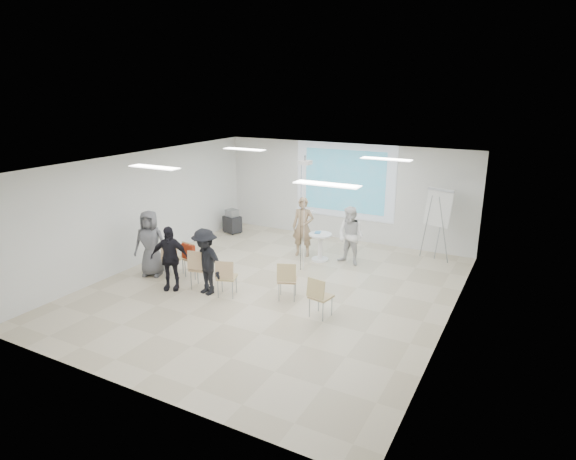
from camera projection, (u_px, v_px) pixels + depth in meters
The scene contains 30 objects.
floor at pixel (272, 291), 11.46m from camera, with size 8.00×9.00×0.10m, color beige.
ceiling at pixel (271, 161), 10.57m from camera, with size 8.00×9.00×0.10m, color white.
wall_back at pixel (345, 192), 14.86m from camera, with size 8.00×0.10×3.00m, color silver.
wall_left at pixel (140, 208), 12.84m from camera, with size 0.10×9.00×3.00m, color silver.
wall_right at pixel (455, 256), 9.19m from camera, with size 0.10×9.00×3.00m, color silver.
projection_halo at pixel (345, 181), 14.71m from camera, with size 3.20×0.01×2.30m, color silver.
projection_image at pixel (344, 181), 14.70m from camera, with size 2.60×0.01×1.90m, color teal.
pedestal_table at pixel (320, 245), 13.21m from camera, with size 0.77×0.77×0.79m.
player_left at pixel (303, 223), 13.46m from camera, with size 0.69×0.47×1.90m, color tan.
player_right at pixel (351, 233), 12.81m from camera, with size 0.85×0.68×1.76m, color white.
controller_left at pixel (313, 211), 13.51m from camera, with size 0.04×0.13×0.04m, color white.
controller_right at pixel (348, 219), 13.01m from camera, with size 0.04×0.13×0.04m, color white.
chair_far_left at pixel (172, 257), 12.02m from camera, with size 0.53×0.56×0.91m.
chair_left_mid at pixel (192, 256), 12.00m from camera, with size 0.50×0.53×0.94m.
chair_left_inner at pixel (199, 266), 11.28m from camera, with size 0.56×0.58×0.98m.
chair_center at pixel (226, 275), 10.86m from camera, with size 0.55×0.57×0.90m.
chair_right_inner at pixel (287, 278), 10.69m from camera, with size 0.56×0.58×0.90m.
chair_right_far at pixel (319, 294), 9.87m from camera, with size 0.48×0.51×0.89m.
red_jacket at pixel (189, 252), 11.82m from camera, with size 0.40×0.09×0.38m, color #A22D14.
laptop at pixel (202, 267), 11.39m from camera, with size 0.36×0.26×0.03m, color black.
audience_left at pixel (169, 254), 11.19m from camera, with size 1.03×0.62×1.77m, color black.
audience_mid at pixel (205, 257), 10.94m from camera, with size 1.15×0.62×1.77m, color black.
audience_outer at pixel (150, 239), 12.04m from camera, with size 0.92×0.61×1.89m, color slate.
flipchart_easel at pixel (439, 208), 12.96m from camera, with size 0.84×0.66×2.00m.
av_cart at pixel (232, 222), 15.76m from camera, with size 0.62×0.56×0.78m.
ceiling_projector at pixel (305, 168), 11.89m from camera, with size 0.30×0.25×3.00m.
fluor_panel_nw at pixel (244, 149), 13.19m from camera, with size 1.20×0.30×0.02m, color white.
fluor_panel_ne at pixel (386, 159), 11.39m from camera, with size 1.20×0.30×0.02m, color white.
fluor_panel_sw at pixel (154, 167), 10.23m from camera, with size 1.20×0.30×0.02m, color white.
fluor_panel_se at pixel (327, 184), 8.43m from camera, with size 1.20×0.30×0.02m, color white.
Camera 1 is at (5.31, -9.15, 4.60)m, focal length 30.00 mm.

